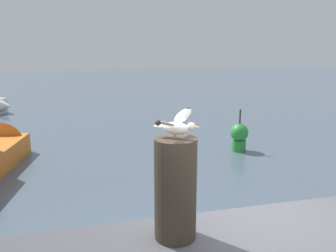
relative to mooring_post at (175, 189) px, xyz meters
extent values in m
cylinder|color=#382D23|center=(0.00, 0.00, 0.00)|extent=(0.36, 0.36, 0.88)
cylinder|color=#C66760|center=(-0.02, -0.01, 0.46)|extent=(0.01, 0.01, 0.04)
cylinder|color=#C66760|center=(0.00, 0.02, 0.46)|extent=(0.01, 0.01, 0.04)
ellipsoid|color=silver|center=(0.00, 0.00, 0.52)|extent=(0.24, 0.21, 0.10)
sphere|color=silver|center=(0.10, -0.08, 0.55)|extent=(0.06, 0.06, 0.06)
cone|color=gold|center=(0.15, -0.12, 0.55)|extent=(0.05, 0.04, 0.02)
cube|color=silver|center=(-0.11, 0.09, 0.53)|extent=(0.10, 0.11, 0.01)
ellipsoid|color=silver|center=(-0.12, -0.14, 0.60)|extent=(0.26, 0.29, 0.10)
sphere|color=#3B3B3B|center=(-0.20, -0.24, 0.62)|extent=(0.04, 0.04, 0.04)
ellipsoid|color=silver|center=(0.11, 0.15, 0.60)|extent=(0.26, 0.29, 0.10)
sphere|color=#3B3B3B|center=(0.18, 0.25, 0.62)|extent=(0.04, 0.04, 0.04)
cone|color=silver|center=(-4.48, 15.81, -1.50)|extent=(1.13, 1.13, 0.82)
cone|color=orange|center=(-3.00, 8.93, -1.59)|extent=(1.52, 1.52, 1.32)
cylinder|color=green|center=(4.01, 6.87, -1.74)|extent=(0.44, 0.44, 0.35)
sphere|color=green|center=(4.01, 6.87, -1.33)|extent=(0.56, 0.56, 0.56)
cylinder|color=#2D2D2D|center=(4.01, 6.87, -0.84)|extent=(0.05, 0.05, 0.50)
camera|label=1|loc=(-0.73, -2.57, 1.12)|focal=36.35mm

